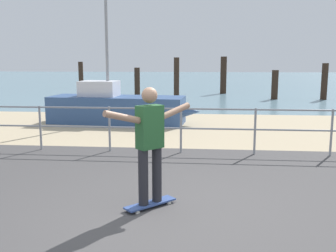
% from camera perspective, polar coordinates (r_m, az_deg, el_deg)
% --- Properties ---
extents(ground_plane, '(24.00, 10.00, 0.04)m').
position_cam_1_polar(ground_plane, '(4.61, -2.47, -17.56)').
color(ground_plane, '#474444').
rests_on(ground_plane, ground).
extents(beach_strip, '(24.00, 6.00, 0.04)m').
position_cam_1_polar(beach_strip, '(12.26, 2.59, -0.24)').
color(beach_strip, tan).
rests_on(beach_strip, ground).
extents(sea_surface, '(72.00, 50.00, 0.04)m').
position_cam_1_polar(sea_surface, '(40.12, 4.54, 6.64)').
color(sea_surface, slate).
rests_on(sea_surface, ground).
extents(railing_fence, '(13.13, 0.05, 1.05)m').
position_cam_1_polar(railing_fence, '(9.03, -8.51, 0.60)').
color(railing_fence, gray).
rests_on(railing_fence, ground).
extents(sailboat, '(5.02, 1.73, 5.27)m').
position_cam_1_polar(sailboat, '(13.05, -6.72, 2.63)').
color(sailboat, '#335184').
rests_on(sailboat, ground).
extents(skateboard, '(0.71, 0.71, 0.08)m').
position_cam_1_polar(skateboard, '(5.73, -2.57, -11.20)').
color(skateboard, '#334C8C').
rests_on(skateboard, ground).
extents(skateboarder, '(1.09, 1.08, 1.65)m').
position_cam_1_polar(skateboarder, '(5.47, -2.65, -1.86)').
color(skateboarder, '#26262B').
rests_on(skateboarder, skateboard).
extents(groyne_post_0, '(0.24, 0.24, 1.97)m').
position_cam_1_polar(groyne_post_0, '(21.25, -12.49, 6.43)').
color(groyne_post_0, '#332319').
rests_on(groyne_post_0, ground).
extents(groyne_post_1, '(0.32, 0.32, 1.62)m').
position_cam_1_polar(groyne_post_1, '(23.16, -4.49, 6.44)').
color(groyne_post_1, '#332319').
rests_on(groyne_post_1, ground).
extents(groyne_post_2, '(0.27, 0.27, 2.19)m').
position_cam_1_polar(groyne_post_2, '(19.67, 1.24, 6.73)').
color(groyne_post_2, '#332319').
rests_on(groyne_post_2, ground).
extents(groyne_post_3, '(0.38, 0.38, 2.26)m').
position_cam_1_polar(groyne_post_3, '(24.43, 8.05, 7.30)').
color(groyne_post_3, '#332319').
rests_on(groyne_post_3, ground).
extents(groyne_post_4, '(0.34, 0.34, 1.54)m').
position_cam_1_polar(groyne_post_4, '(21.47, 15.23, 5.78)').
color(groyne_post_4, '#332319').
rests_on(groyne_post_4, ground).
extents(groyne_post_5, '(0.32, 0.32, 1.90)m').
position_cam_1_polar(groyne_post_5, '(22.10, 21.74, 6.00)').
color(groyne_post_5, '#332319').
rests_on(groyne_post_5, ground).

